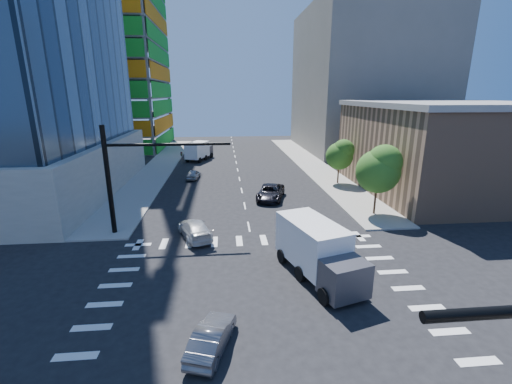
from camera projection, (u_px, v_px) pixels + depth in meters
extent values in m
plane|color=black|center=(264.00, 306.00, 19.20)|extent=(160.00, 160.00, 0.00)
cube|color=silver|center=(264.00, 306.00, 19.20)|extent=(20.00, 20.00, 0.01)
cube|color=gray|center=(310.00, 163.00, 58.57)|extent=(5.00, 60.00, 0.15)
cube|color=gray|center=(161.00, 166.00, 56.33)|extent=(5.00, 60.00, 0.15)
cube|color=green|center=(158.00, 28.00, 70.41)|extent=(0.12, 24.00, 49.00)
cube|color=orange|center=(68.00, 13.00, 57.23)|extent=(24.00, 0.12, 49.00)
cube|color=#926E55|center=(450.00, 150.00, 41.11)|extent=(20.00, 22.00, 10.00)
cube|color=gray|center=(457.00, 104.00, 39.64)|extent=(20.50, 22.50, 0.60)
cube|color=#67635D|center=(364.00, 81.00, 70.38)|extent=(24.00, 30.00, 28.00)
cylinder|color=black|center=(109.00, 181.00, 27.88)|extent=(0.40, 0.40, 9.00)
cylinder|color=black|center=(168.00, 145.00, 27.53)|extent=(10.00, 0.24, 0.24)
imported|color=black|center=(182.00, 158.00, 27.93)|extent=(0.16, 0.20, 1.00)
cylinder|color=#382316|center=(375.00, 202.00, 33.36)|extent=(0.20, 0.20, 2.27)
sphere|color=#224D14|center=(378.00, 171.00, 32.51)|extent=(4.16, 4.16, 4.16)
sphere|color=#3F7E2A|center=(384.00, 162.00, 31.99)|extent=(3.25, 3.25, 3.25)
cylinder|color=#382316|center=(338.00, 176.00, 44.92)|extent=(0.20, 0.20, 1.92)
sphere|color=#224D14|center=(339.00, 156.00, 44.19)|extent=(3.52, 3.52, 3.52)
sphere|color=#3F7E2A|center=(344.00, 150.00, 43.72)|extent=(2.75, 2.75, 2.75)
imported|color=black|center=(271.00, 192.00, 38.54)|extent=(4.15, 6.25, 1.60)
imported|color=silver|center=(195.00, 229.00, 28.25)|extent=(3.62, 5.50, 1.48)
imported|color=#97999E|center=(193.00, 174.00, 47.72)|extent=(1.94, 4.00, 1.31)
imported|color=#55545A|center=(212.00, 337.00, 15.81)|extent=(2.45, 4.08, 1.27)
cube|color=white|center=(321.00, 249.00, 21.51)|extent=(4.10, 6.01, 2.85)
cube|color=#39393F|center=(320.00, 259.00, 21.71)|extent=(2.98, 2.62, 2.08)
cube|color=white|center=(200.00, 149.00, 61.34)|extent=(4.19, 5.66, 2.66)
cube|color=#39393F|center=(200.00, 153.00, 61.53)|extent=(2.87, 2.59, 1.94)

